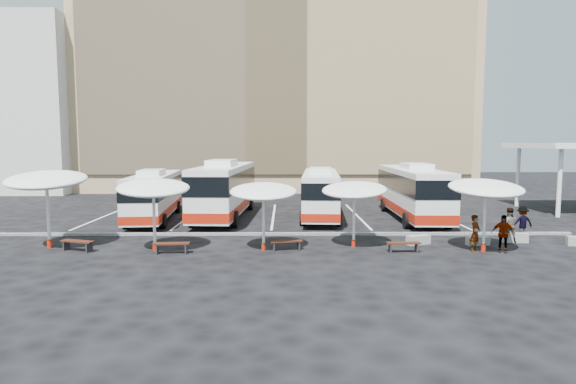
{
  "coord_description": "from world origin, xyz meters",
  "views": [
    {
      "loc": [
        0.75,
        -26.25,
        5.17
      ],
      "look_at": [
        1.0,
        3.0,
        2.2
      ],
      "focal_mm": 30.0,
      "sensor_mm": 36.0,
      "label": 1
    }
  ],
  "objects_px": {
    "wood_bench_1": "(171,245)",
    "passenger_3": "(522,222)",
    "bus_1": "(225,188)",
    "conc_bench_0": "(418,240)",
    "wood_bench_2": "(286,243)",
    "bus_0": "(155,194)",
    "bus_3": "(412,190)",
    "passenger_0": "(475,233)",
    "sunshade_3": "(354,190)",
    "wood_bench_0": "(78,243)",
    "sunshade_1": "(153,188)",
    "sunshade_2": "(263,192)",
    "sunshade_0": "(46,180)",
    "wood_bench_3": "(403,245)",
    "conc_bench_1": "(478,241)",
    "sunshade_4": "(486,188)",
    "conc_bench_2": "(514,238)",
    "passenger_1": "(509,225)",
    "passenger_2": "(503,234)",
    "bus_2": "(320,192)"
  },
  "relations": [
    {
      "from": "wood_bench_0",
      "to": "bus_0",
      "type": "bearing_deg",
      "value": 83.34
    },
    {
      "from": "passenger_0",
      "to": "wood_bench_2",
      "type": "bearing_deg",
      "value": 135.52
    },
    {
      "from": "wood_bench_2",
      "to": "sunshade_1",
      "type": "bearing_deg",
      "value": -178.9
    },
    {
      "from": "sunshade_2",
      "to": "conc_bench_1",
      "type": "distance_m",
      "value": 11.24
    },
    {
      "from": "wood_bench_3",
      "to": "conc_bench_1",
      "type": "height_order",
      "value": "wood_bench_3"
    },
    {
      "from": "wood_bench_2",
      "to": "passenger_3",
      "type": "bearing_deg",
      "value": 12.57
    },
    {
      "from": "bus_3",
      "to": "sunshade_0",
      "type": "relative_size",
      "value": 2.83
    },
    {
      "from": "bus_0",
      "to": "bus_3",
      "type": "xyz_separation_m",
      "value": [
        17.58,
        0.2,
        0.21
      ]
    },
    {
      "from": "sunshade_1",
      "to": "sunshade_2",
      "type": "distance_m",
      "value": 5.23
    },
    {
      "from": "wood_bench_1",
      "to": "sunshade_0",
      "type": "bearing_deg",
      "value": 168.68
    },
    {
      "from": "wood_bench_2",
      "to": "bus_1",
      "type": "bearing_deg",
      "value": 111.87
    },
    {
      "from": "wood_bench_2",
      "to": "wood_bench_3",
      "type": "bearing_deg",
      "value": -5.31
    },
    {
      "from": "bus_0",
      "to": "conc_bench_2",
      "type": "height_order",
      "value": "bus_0"
    },
    {
      "from": "sunshade_3",
      "to": "conc_bench_0",
      "type": "relative_size",
      "value": 3.28
    },
    {
      "from": "sunshade_3",
      "to": "passenger_0",
      "type": "bearing_deg",
      "value": -9.5
    },
    {
      "from": "sunshade_4",
      "to": "conc_bench_2",
      "type": "height_order",
      "value": "sunshade_4"
    },
    {
      "from": "wood_bench_2",
      "to": "bus_0",
      "type": "bearing_deg",
      "value": 132.78
    },
    {
      "from": "sunshade_0",
      "to": "conc_bench_0",
      "type": "bearing_deg",
      "value": 2.12
    },
    {
      "from": "bus_1",
      "to": "conc_bench_2",
      "type": "relative_size",
      "value": 9.98
    },
    {
      "from": "sunshade_3",
      "to": "bus_3",
      "type": "bearing_deg",
      "value": 59.78
    },
    {
      "from": "sunshade_0",
      "to": "bus_0",
      "type": "bearing_deg",
      "value": 72.56
    },
    {
      "from": "wood_bench_3",
      "to": "conc_bench_1",
      "type": "xyz_separation_m",
      "value": [
        4.2,
        1.61,
        -0.16
      ]
    },
    {
      "from": "wood_bench_1",
      "to": "passenger_0",
      "type": "relative_size",
      "value": 0.97
    },
    {
      "from": "bus_1",
      "to": "passenger_0",
      "type": "xyz_separation_m",
      "value": [
        13.32,
        -10.8,
        -1.2
      ]
    },
    {
      "from": "conc_bench_0",
      "to": "passenger_0",
      "type": "xyz_separation_m",
      "value": [
        2.3,
        -1.55,
        0.64
      ]
    },
    {
      "from": "passenger_0",
      "to": "bus_0",
      "type": "bearing_deg",
      "value": 108.38
    },
    {
      "from": "wood_bench_0",
      "to": "passenger_3",
      "type": "relative_size",
      "value": 0.99
    },
    {
      "from": "sunshade_1",
      "to": "passenger_2",
      "type": "xyz_separation_m",
      "value": [
        16.62,
        -0.39,
        -2.14
      ]
    },
    {
      "from": "bus_1",
      "to": "wood_bench_1",
      "type": "distance_m",
      "value": 11.39
    },
    {
      "from": "passenger_2",
      "to": "conc_bench_1",
      "type": "bearing_deg",
      "value": 131.42
    },
    {
      "from": "bus_0",
      "to": "sunshade_0",
      "type": "relative_size",
      "value": 2.56
    },
    {
      "from": "bus_1",
      "to": "conc_bench_0",
      "type": "distance_m",
      "value": 14.5
    },
    {
      "from": "sunshade_2",
      "to": "conc_bench_2",
      "type": "height_order",
      "value": "sunshade_2"
    },
    {
      "from": "sunshade_0",
      "to": "sunshade_1",
      "type": "height_order",
      "value": "sunshade_0"
    },
    {
      "from": "conc_bench_2",
      "to": "wood_bench_1",
      "type": "bearing_deg",
      "value": -171.97
    },
    {
      "from": "sunshade_0",
      "to": "passenger_1",
      "type": "bearing_deg",
      "value": 2.95
    },
    {
      "from": "bus_3",
      "to": "sunshade_4",
      "type": "distance_m",
      "value": 10.32
    },
    {
      "from": "sunshade_0",
      "to": "wood_bench_0",
      "type": "xyz_separation_m",
      "value": [
        1.69,
        -0.72,
        -2.98
      ]
    },
    {
      "from": "sunshade_0",
      "to": "wood_bench_1",
      "type": "height_order",
      "value": "sunshade_0"
    },
    {
      "from": "bus_1",
      "to": "bus_3",
      "type": "bearing_deg",
      "value": -0.31
    },
    {
      "from": "sunshade_3",
      "to": "bus_1",
      "type": "bearing_deg",
      "value": 127.7
    },
    {
      "from": "bus_1",
      "to": "conc_bench_2",
      "type": "bearing_deg",
      "value": -25.41
    },
    {
      "from": "sunshade_1",
      "to": "passenger_0",
      "type": "height_order",
      "value": "sunshade_1"
    },
    {
      "from": "wood_bench_3",
      "to": "conc_bench_2",
      "type": "relative_size",
      "value": 1.24
    },
    {
      "from": "bus_3",
      "to": "wood_bench_2",
      "type": "distance_m",
      "value": 13.2
    },
    {
      "from": "bus_0",
      "to": "wood_bench_2",
      "type": "distance_m",
      "value": 13.17
    },
    {
      "from": "wood_bench_1",
      "to": "passenger_3",
      "type": "distance_m",
      "value": 18.66
    },
    {
      "from": "bus_0",
      "to": "sunshade_4",
      "type": "xyz_separation_m",
      "value": [
        18.32,
        -10.04,
        1.29
      ]
    },
    {
      "from": "sunshade_0",
      "to": "passenger_3",
      "type": "relative_size",
      "value": 2.46
    },
    {
      "from": "bus_2",
      "to": "sunshade_3",
      "type": "height_order",
      "value": "bus_2"
    }
  ]
}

